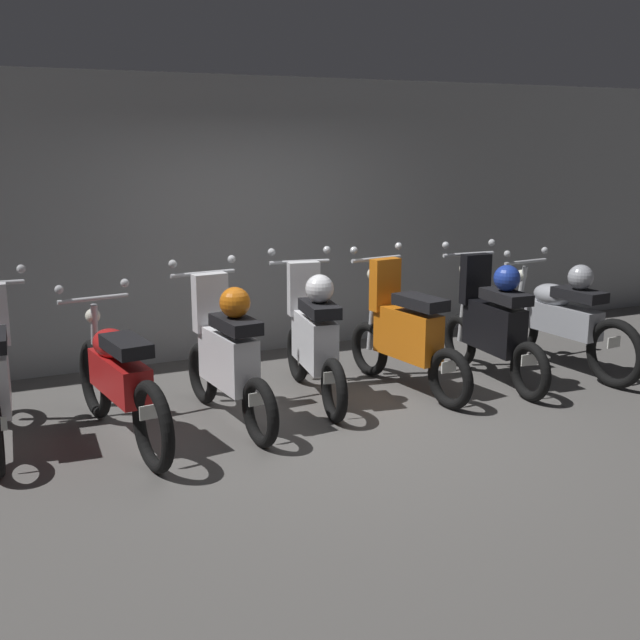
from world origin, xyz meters
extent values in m
plane|color=#565451|center=(0.00, 0.00, 0.00)|extent=(80.00, 80.00, 0.00)
cube|color=gray|center=(0.00, 2.45, 1.44)|extent=(16.00, 0.30, 2.87)
sphere|color=#B7BABF|center=(-2.30, 1.06, 1.26)|extent=(0.07, 0.07, 0.07)
torus|color=black|center=(-1.81, 0.95, 0.33)|extent=(0.18, 0.66, 0.65)
torus|color=black|center=(-1.64, -0.34, 0.33)|extent=(0.18, 0.66, 0.65)
cube|color=red|center=(-1.73, 0.30, 0.52)|extent=(0.33, 0.85, 0.28)
ellipsoid|color=red|center=(-1.75, 0.46, 0.73)|extent=(0.32, 0.47, 0.22)
cube|color=black|center=(-1.70, 0.12, 0.80)|extent=(0.31, 0.55, 0.10)
cylinder|color=#B7BABF|center=(-1.80, 0.85, 1.02)|extent=(0.56, 0.11, 0.04)
sphere|color=#B7BABF|center=(-2.06, 0.81, 1.12)|extent=(0.07, 0.07, 0.07)
sphere|color=#B7BABF|center=(-1.54, 0.88, 1.12)|extent=(0.07, 0.07, 0.07)
cylinder|color=#B7BABF|center=(-1.81, 0.90, 0.65)|extent=(0.08, 0.17, 0.65)
sphere|color=silver|center=(-1.81, 0.90, 0.87)|extent=(0.12, 0.12, 0.12)
cube|color=white|center=(-1.64, -0.31, 0.43)|extent=(0.16, 0.03, 0.10)
torus|color=black|center=(-0.91, 0.92, 0.27)|extent=(0.14, 0.54, 0.53)
torus|color=black|center=(-0.81, -0.22, 0.27)|extent=(0.14, 0.54, 0.53)
cube|color=silver|center=(-0.86, 0.35, 0.54)|extent=(0.28, 0.75, 0.44)
cube|color=silver|center=(-0.89, 0.69, 0.94)|extent=(0.29, 0.14, 0.48)
cube|color=black|center=(-0.85, 0.19, 0.85)|extent=(0.28, 0.54, 0.10)
cylinder|color=#B7BABF|center=(-0.91, 0.83, 1.16)|extent=(0.56, 0.08, 0.04)
sphere|color=#B7BABF|center=(-1.16, 0.81, 1.26)|extent=(0.07, 0.07, 0.07)
sphere|color=#B7BABF|center=(-0.65, 0.85, 1.26)|extent=(0.07, 0.07, 0.07)
cylinder|color=#B7BABF|center=(-0.91, 0.88, 0.69)|extent=(0.07, 0.15, 0.85)
sphere|color=silver|center=(-0.91, 0.88, 1.01)|extent=(0.12, 0.12, 0.12)
cube|color=white|center=(-0.82, -0.20, 0.36)|extent=(0.16, 0.03, 0.10)
sphere|color=orange|center=(-0.85, 0.19, 1.02)|extent=(0.24, 0.24, 0.24)
torus|color=black|center=(0.08, 1.16, 0.27)|extent=(0.17, 0.54, 0.53)
torus|color=black|center=(-0.08, 0.02, 0.27)|extent=(0.17, 0.54, 0.53)
cube|color=silver|center=(0.00, 0.59, 0.54)|extent=(0.33, 0.76, 0.44)
cube|color=silver|center=(0.05, 0.93, 0.94)|extent=(0.29, 0.16, 0.48)
cube|color=black|center=(-0.02, 0.43, 0.85)|extent=(0.31, 0.55, 0.10)
cylinder|color=#B7BABF|center=(0.07, 1.06, 1.16)|extent=(0.56, 0.12, 0.04)
sphere|color=#B7BABF|center=(-0.19, 1.10, 1.26)|extent=(0.07, 0.07, 0.07)
sphere|color=#B7BABF|center=(0.33, 1.03, 1.26)|extent=(0.07, 0.07, 0.07)
cylinder|color=#B7BABF|center=(0.08, 1.11, 0.69)|extent=(0.08, 0.15, 0.85)
sphere|color=silver|center=(0.08, 1.11, 1.01)|extent=(0.12, 0.12, 0.12)
cube|color=white|center=(-0.08, 0.04, 0.36)|extent=(0.16, 0.04, 0.10)
sphere|color=silver|center=(-0.02, 0.43, 1.02)|extent=(0.24, 0.24, 0.24)
torus|color=black|center=(0.78, 1.02, 0.27)|extent=(0.16, 0.54, 0.53)
torus|color=black|center=(0.94, -0.12, 0.27)|extent=(0.16, 0.54, 0.53)
cube|color=orange|center=(0.86, 0.45, 0.54)|extent=(0.32, 0.76, 0.44)
cube|color=orange|center=(0.81, 0.79, 0.94)|extent=(0.29, 0.16, 0.48)
cube|color=black|center=(0.89, 0.29, 0.85)|extent=(0.31, 0.55, 0.10)
cylinder|color=#B7BABF|center=(0.80, 0.93, 1.16)|extent=(0.56, 0.11, 0.04)
sphere|color=#B7BABF|center=(0.54, 0.89, 1.26)|extent=(0.07, 0.07, 0.07)
sphere|color=#B7BABF|center=(1.05, 0.97, 1.26)|extent=(0.07, 0.07, 0.07)
cylinder|color=#B7BABF|center=(0.79, 0.98, 0.69)|extent=(0.08, 0.15, 0.85)
sphere|color=silver|center=(0.79, 0.98, 1.01)|extent=(0.12, 0.12, 0.12)
cube|color=white|center=(0.94, -0.09, 0.36)|extent=(0.16, 0.03, 0.10)
torus|color=black|center=(1.76, 0.91, 0.27)|extent=(0.12, 0.53, 0.53)
torus|color=black|center=(1.70, -0.24, 0.27)|extent=(0.12, 0.53, 0.53)
cube|color=black|center=(1.73, 0.34, 0.54)|extent=(0.26, 0.75, 0.44)
cube|color=black|center=(1.75, 0.68, 0.94)|extent=(0.29, 0.13, 0.48)
cube|color=black|center=(1.72, 0.18, 0.85)|extent=(0.27, 0.53, 0.10)
cylinder|color=#B7BABF|center=(1.75, 0.82, 1.16)|extent=(0.56, 0.07, 0.04)
sphere|color=#B7BABF|center=(1.49, 0.83, 1.26)|extent=(0.07, 0.07, 0.07)
sphere|color=#B7BABF|center=(2.01, 0.80, 1.26)|extent=(0.07, 0.07, 0.07)
cylinder|color=#B7BABF|center=(1.76, 0.86, 0.69)|extent=(0.06, 0.15, 0.85)
sphere|color=silver|center=(1.76, 0.86, 1.01)|extent=(0.12, 0.12, 0.12)
cube|color=white|center=(1.70, -0.21, 0.36)|extent=(0.16, 0.02, 0.10)
sphere|color=#1E389E|center=(1.72, 0.18, 1.02)|extent=(0.24, 0.24, 0.24)
torus|color=black|center=(2.53, 1.03, 0.33)|extent=(0.15, 0.66, 0.65)
torus|color=black|center=(2.65, -0.27, 0.33)|extent=(0.15, 0.66, 0.65)
cube|color=#9EA0A8|center=(2.59, 0.38, 0.52)|extent=(0.29, 0.85, 0.28)
ellipsoid|color=#9EA0A8|center=(2.58, 0.53, 0.73)|extent=(0.30, 0.46, 0.22)
cube|color=black|center=(2.61, 0.20, 0.80)|extent=(0.28, 0.54, 0.10)
cylinder|color=#B7BABF|center=(2.54, 0.92, 1.02)|extent=(0.56, 0.08, 0.04)
sphere|color=#B7BABF|center=(2.28, 0.90, 1.12)|extent=(0.07, 0.07, 0.07)
sphere|color=#B7BABF|center=(2.80, 0.94, 1.12)|extent=(0.07, 0.07, 0.07)
cylinder|color=#B7BABF|center=(2.54, 0.97, 0.65)|extent=(0.07, 0.16, 0.65)
sphere|color=silver|center=(2.54, 0.97, 0.87)|extent=(0.12, 0.12, 0.12)
cube|color=white|center=(2.64, -0.24, 0.43)|extent=(0.16, 0.03, 0.10)
sphere|color=#9EA0A8|center=(2.61, 0.20, 0.97)|extent=(0.24, 0.24, 0.24)
camera|label=1|loc=(-2.72, -5.38, 2.25)|focal=43.81mm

